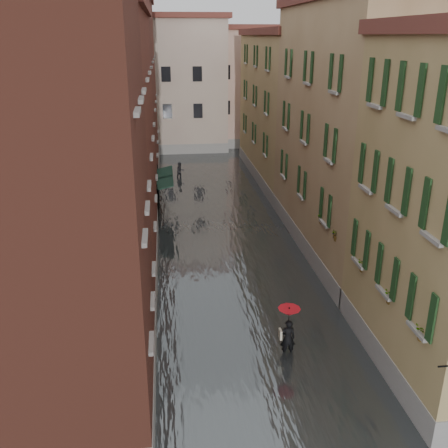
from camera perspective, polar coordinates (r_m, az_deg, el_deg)
ground at (r=20.32m, az=3.91°, el=-13.66°), size 120.00×120.00×0.00m
floodwater at (r=31.74m, az=-0.32°, el=-0.24°), size 10.00×60.00×0.20m
building_left_near at (r=15.72m, az=-19.98°, el=1.05°), size 6.00×8.00×13.00m
building_left_mid at (r=26.24m, az=-14.87°, el=8.60°), size 6.00×14.00×12.50m
building_left_far at (r=40.86m, az=-12.26°, el=14.02°), size 6.00×16.00×14.00m
building_right_mid at (r=27.90m, az=15.28°, el=9.78°), size 6.00×14.00×13.00m
building_right_far at (r=42.13m, az=7.68°, el=12.77°), size 6.00×16.00×11.50m
building_end_cream at (r=54.67m, az=-6.63°, el=15.41°), size 12.00×9.00×13.00m
building_end_pink at (r=57.47m, az=2.71°, el=15.27°), size 10.00×9.00×12.00m
awning_near at (r=32.68m, az=-6.83°, el=4.60°), size 1.09×2.70×2.80m
awning_far at (r=34.99m, az=-6.84°, el=5.70°), size 1.09×2.93×2.80m
window_planters at (r=20.08m, az=15.60°, el=-3.41°), size 0.59×10.81×0.84m
pedestrian_main at (r=19.19m, az=7.34°, el=-11.76°), size 0.85×0.85×2.06m
pedestrian_far at (r=42.51m, az=-5.04°, el=6.05°), size 0.87×0.78×1.47m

